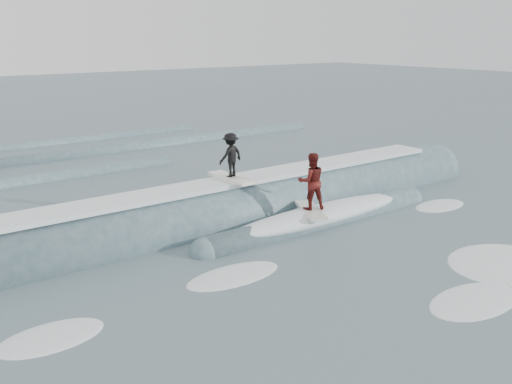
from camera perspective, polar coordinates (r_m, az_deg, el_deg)
ground at (r=15.84m, az=8.94°, el=-6.97°), size 160.00×160.00×0.00m
breaking_wave at (r=19.34m, az=-1.02°, el=-2.46°), size 23.63×4.07×2.59m
surfer_black at (r=18.72m, az=-2.55°, el=3.43°), size 1.02×2.00×1.55m
surfer_red at (r=18.16m, az=5.54°, el=0.82°), size 1.39×2.03×1.93m
whitewater at (r=16.00m, az=14.74°, el=-7.08°), size 16.62×6.77×0.10m
far_swells at (r=29.58m, az=-19.69°, el=2.91°), size 34.08×8.65×0.80m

